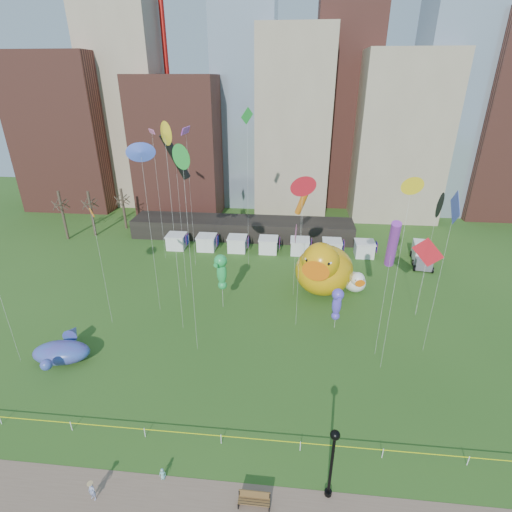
# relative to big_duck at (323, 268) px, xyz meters

# --- Properties ---
(ground) EXTENTS (160.00, 160.00, 0.00)m
(ground) POSITION_rel_big_duck_xyz_m (-8.84, -23.87, -3.54)
(ground) COLOR #2A531A
(ground) RESTS_ON ground
(footpath) EXTENTS (70.00, 4.00, 0.02)m
(footpath) POSITION_rel_big_duck_xyz_m (-8.84, -28.87, -3.53)
(footpath) COLOR brown
(footpath) RESTS_ON ground
(skyline) EXTENTS (101.00, 23.00, 68.00)m
(skyline) POSITION_rel_big_duck_xyz_m (-6.59, 37.19, 17.90)
(skyline) COLOR brown
(skyline) RESTS_ON ground
(pavilion) EXTENTS (38.00, 6.00, 3.20)m
(pavilion) POSITION_rel_big_duck_xyz_m (-12.84, 18.13, -1.94)
(pavilion) COLOR black
(pavilion) RESTS_ON ground
(vendor_tents) EXTENTS (33.24, 2.80, 2.40)m
(vendor_tents) POSITION_rel_big_duck_xyz_m (-7.82, 12.13, -2.43)
(vendor_tents) COLOR white
(vendor_tents) RESTS_ON ground
(bare_trees) EXTENTS (8.44, 6.44, 8.50)m
(bare_trees) POSITION_rel_big_duck_xyz_m (-39.00, 16.67, 0.47)
(bare_trees) COLOR #382B21
(bare_trees) RESTS_ON ground
(caution_tape) EXTENTS (50.00, 0.06, 0.90)m
(caution_tape) POSITION_rel_big_duck_xyz_m (-8.84, -23.87, -2.86)
(caution_tape) COLOR white
(caution_tape) RESTS_ON ground
(big_duck) EXTENTS (9.38, 10.89, 7.70)m
(big_duck) POSITION_rel_big_duck_xyz_m (0.00, 0.00, 0.00)
(big_duck) COLOR #DE9D0B
(big_duck) RESTS_ON ground
(small_duck) EXTENTS (3.45, 4.25, 3.09)m
(small_duck) POSITION_rel_big_duck_xyz_m (4.27, 0.82, -2.12)
(small_duck) COLOR white
(small_duck) RESTS_ON ground
(seahorse_green) EXTENTS (1.92, 2.18, 7.06)m
(seahorse_green) POSITION_rel_big_duck_xyz_m (-12.14, -4.84, 1.64)
(seahorse_green) COLOR silver
(seahorse_green) RESTS_ON ground
(seahorse_purple) EXTENTS (1.37, 1.69, 5.01)m
(seahorse_purple) POSITION_rel_big_duck_xyz_m (1.04, -7.79, -0.15)
(seahorse_purple) COLOR silver
(seahorse_purple) RESTS_ON ground
(whale_inflatable) EXTENTS (5.80, 7.09, 2.42)m
(whale_inflatable) POSITION_rel_big_duck_xyz_m (-26.09, -15.94, -2.43)
(whale_inflatable) COLOR #523591
(whale_inflatable) RESTS_ON ground
(park_bench) EXTENTS (2.08, 0.68, 1.06)m
(park_bench) POSITION_rel_big_duck_xyz_m (-5.84, -28.26, -2.95)
(park_bench) COLOR brown
(park_bench) RESTS_ON footpath
(lamppost) EXTENTS (0.63, 0.63, 6.08)m
(lamppost) POSITION_rel_big_duck_xyz_m (-0.98, -27.07, 0.18)
(lamppost) COLOR black
(lamppost) RESTS_ON footpath
(box_truck) EXTENTS (3.41, 6.75, 2.74)m
(box_truck) POSITION_rel_big_duck_xyz_m (15.37, 10.43, -2.13)
(box_truck) COLOR white
(box_truck) RESTS_ON ground
(woman) EXTENTS (0.61, 0.48, 1.47)m
(woman) POSITION_rel_big_duck_xyz_m (-16.47, -28.93, -2.78)
(woman) COLOR silver
(woman) RESTS_ON footpath
(toddler) EXTENTS (0.36, 0.29, 0.93)m
(toddler) POSITION_rel_big_duck_xyz_m (-12.36, -27.07, -3.05)
(toddler) COLOR white
(toddler) RESTS_ON footpath
(kite_1) EXTENTS (1.44, 1.74, 19.12)m
(kite_1) POSITION_rel_big_duck_xyz_m (-23.63, 8.42, 14.97)
(kite_1) COLOR silver
(kite_1) RESTS_ON ground
(kite_2) EXTENTS (1.53, 2.37, 14.77)m
(kite_2) POSITION_rel_big_duck_xyz_m (10.80, -4.17, 9.95)
(kite_2) COLOR silver
(kite_2) RESTS_ON ground
(kite_3) EXTENTS (1.36, 1.63, 22.14)m
(kite_3) POSITION_rel_big_duck_xyz_m (-10.37, 6.57, 16.74)
(kite_3) COLOR silver
(kite_3) RESTS_ON ground
(kite_4) EXTENTS (1.45, 1.86, 21.96)m
(kite_4) POSITION_rel_big_duck_xyz_m (-15.84, -9.41, 17.32)
(kite_4) COLOR silver
(kite_4) RESTS_ON ground
(kite_5) EXTENTS (1.90, 0.98, 19.57)m
(kite_5) POSITION_rel_big_duck_xyz_m (-19.64, -6.04, 15.01)
(kite_5) COLOR silver
(kite_5) RESTS_ON ground
(kite_6) EXTENTS (1.15, 1.51, 13.46)m
(kite_6) POSITION_rel_big_duck_xyz_m (-24.16, -9.31, 9.45)
(kite_6) COLOR silver
(kite_6) RESTS_ON ground
(kite_7) EXTENTS (0.55, 2.93, 19.71)m
(kite_7) POSITION_rel_big_duck_xyz_m (-18.29, 6.22, 15.58)
(kite_7) COLOR silver
(kite_7) RESTS_ON ground
(kite_8) EXTENTS (3.18, 1.28, 9.79)m
(kite_8) POSITION_rel_big_duck_xyz_m (10.73, -4.17, 4.50)
(kite_8) COLOR silver
(kite_8) RESTS_ON ground
(kite_9) EXTENTS (0.26, 2.34, 9.63)m
(kite_9) POSITION_rel_big_duck_xyz_m (-3.67, -1.03, 4.81)
(kite_9) COLOR silver
(kite_9) RESTS_ON ground
(kite_10) EXTENTS (3.30, 2.29, 19.89)m
(kite_10) POSITION_rel_big_duck_xyz_m (-17.94, -0.20, 13.61)
(kite_10) COLOR silver
(kite_10) RESTS_ON ground
(kite_11) EXTENTS (1.60, 1.68, 20.58)m
(kite_11) POSITION_rel_big_duck_xyz_m (-13.36, -12.92, 15.97)
(kite_11) COLOR silver
(kite_11) RESTS_ON ground
(kite_12) EXTENTS (1.37, 0.68, 18.55)m
(kite_12) POSITION_rel_big_duck_xyz_m (4.93, -13.87, 14.19)
(kite_12) COLOR silver
(kite_12) RESTS_ON ground
(kite_13) EXTENTS (0.19, 2.95, 16.76)m
(kite_13) POSITION_rel_big_duck_xyz_m (9.75, -10.81, 11.52)
(kite_13) COLOR silver
(kite_13) RESTS_ON ground
(kite_14) EXTENTS (2.65, 2.93, 12.51)m
(kite_14) POSITION_rel_big_duck_xyz_m (-2.75, 9.01, 6.36)
(kite_14) COLOR silver
(kite_14) RESTS_ON ground
(kite_15) EXTENTS (1.45, 3.09, 14.60)m
(kite_15) POSITION_rel_big_duck_xyz_m (4.73, -11.95, 8.52)
(kite_15) COLOR silver
(kite_15) RESTS_ON ground
(kite_16) EXTENTS (1.80, 1.21, 16.96)m
(kite_16) POSITION_rel_big_duck_xyz_m (-3.29, -7.65, 12.41)
(kite_16) COLOR silver
(kite_16) RESTS_ON ground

